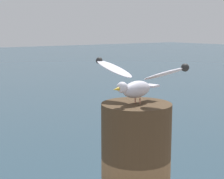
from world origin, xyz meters
name	(u,v)px	position (x,y,z in m)	size (l,w,h in m)	color
seagull	(136,82)	(-0.56, -0.41, 2.97)	(0.39, 0.66, 0.26)	tan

